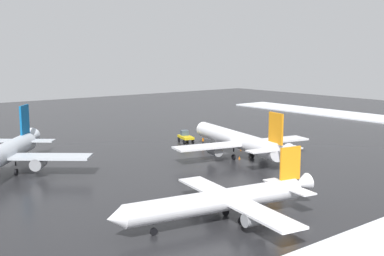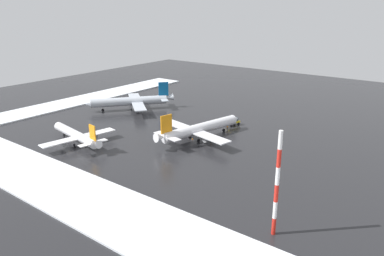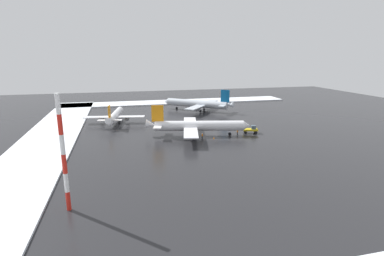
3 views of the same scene
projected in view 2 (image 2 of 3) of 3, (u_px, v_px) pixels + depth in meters
name	position (u px, v px, depth m)	size (l,w,h in m)	color
ground_plane	(212.00, 133.00, 115.68)	(240.00, 240.00, 0.00)	#232326
snow_bank_far	(77.00, 194.00, 77.71)	(152.00, 16.00, 0.42)	white
snow_bank_left	(77.00, 101.00, 154.02)	(14.00, 116.00, 0.42)	white
airplane_parked_starboard	(199.00, 129.00, 109.70)	(26.76, 31.95, 9.57)	white
airplane_distant_tail	(131.00, 101.00, 140.92)	(25.30, 27.95, 9.97)	silver
airplane_foreground_jet	(76.00, 135.00, 105.98)	(26.33, 21.99, 7.84)	white
pushback_tug	(234.00, 122.00, 122.96)	(3.41, 5.03, 2.50)	gold
ground_crew_near_tug	(211.00, 138.00, 108.72)	(0.36, 0.36, 1.71)	black
ground_crew_by_nose_gear	(228.00, 127.00, 118.79)	(0.36, 0.36, 1.71)	black
antenna_mast	(277.00, 185.00, 61.64)	(0.70, 0.70, 18.87)	red
traffic_cone_near_nose	(193.00, 139.00, 109.97)	(0.36, 0.36, 0.55)	orange
traffic_cone_mid_line	(220.00, 138.00, 110.98)	(0.36, 0.36, 0.55)	orange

